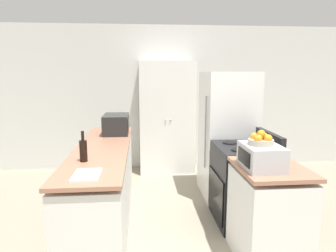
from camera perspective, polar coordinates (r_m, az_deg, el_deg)
wall_back at (r=5.57m, az=-1.48°, el=5.38°), size 7.00×0.06×2.60m
counter_left at (r=3.67m, az=-12.14°, el=-11.09°), size 0.60×2.51×0.92m
counter_right at (r=3.06m, az=18.52°, el=-15.81°), size 0.60×0.73×0.92m
pantry_cabinet at (r=5.30m, az=-0.22°, el=1.63°), size 0.96×0.55×1.95m
stove at (r=3.70m, az=14.13°, el=-10.57°), size 0.66×0.73×1.08m
refrigerator at (r=4.33m, az=11.16°, el=-1.71°), size 0.71×0.79×1.77m
microwave at (r=4.24m, az=-9.83°, el=0.37°), size 0.34×0.52×0.26m
wine_bottle at (r=2.97m, az=-15.83°, el=-4.44°), size 0.07×0.07×0.30m
toaster_oven at (r=2.78m, az=17.33°, el=-5.58°), size 0.32×0.42×0.21m
fruit_bowl at (r=2.75m, az=17.28°, el=-2.52°), size 0.22×0.22×0.13m
cutting_board at (r=2.57m, az=-15.21°, el=-9.00°), size 0.22×0.30×0.02m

